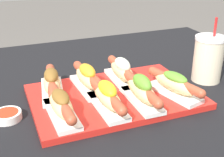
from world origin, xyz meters
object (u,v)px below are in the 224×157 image
(hot_dog_2, at_px, (142,90))
(hot_dog_4, at_px, (52,82))
(hot_dog_3, at_px, (175,84))
(hot_dog_0, at_px, (61,104))
(hot_dog_1, at_px, (107,96))
(sauce_bowl, at_px, (7,115))
(serving_tray, at_px, (115,96))
(drink_cup, at_px, (208,59))
(hot_dog_5, at_px, (88,78))
(hot_dog_6, at_px, (122,71))

(hot_dog_2, distance_m, hot_dog_4, 0.26)
(hot_dog_3, bearing_deg, hot_dog_0, 179.92)
(hot_dog_1, relative_size, sauce_bowl, 2.95)
(serving_tray, distance_m, drink_cup, 0.34)
(sauce_bowl, relative_size, drink_cup, 0.35)
(serving_tray, xyz_separation_m, hot_dog_2, (0.05, -0.07, 0.04))
(hot_dog_3, bearing_deg, hot_dog_2, -176.63)
(hot_dog_0, distance_m, hot_dog_2, 0.22)
(hot_dog_5, bearing_deg, hot_dog_3, -30.53)
(sauce_bowl, distance_m, drink_cup, 0.64)
(hot_dog_3, xyz_separation_m, drink_cup, (0.17, 0.08, 0.02))
(serving_tray, bearing_deg, hot_dog_5, 134.45)
(hot_dog_3, relative_size, hot_dog_6, 0.98)
(hot_dog_4, height_order, hot_dog_6, hot_dog_6)
(hot_dog_2, relative_size, drink_cup, 1.03)
(hot_dog_6, relative_size, sauce_bowl, 2.95)
(hot_dog_2, distance_m, sauce_bowl, 0.36)
(hot_dog_3, relative_size, hot_dog_4, 0.98)
(sauce_bowl, bearing_deg, hot_dog_1, -15.39)
(drink_cup, bearing_deg, hot_dog_5, 173.18)
(sauce_bowl, bearing_deg, hot_dog_5, 15.00)
(hot_dog_5, bearing_deg, hot_dog_0, -130.49)
(hot_dog_0, bearing_deg, hot_dog_4, 88.15)
(hot_dog_6, distance_m, sauce_bowl, 0.37)
(hot_dog_5, relative_size, sauce_bowl, 2.95)
(drink_cup, bearing_deg, hot_dog_4, 173.79)
(hot_dog_2, distance_m, hot_dog_6, 0.14)
(serving_tray, relative_size, hot_dog_6, 2.21)
(hot_dog_1, bearing_deg, hot_dog_2, -1.30)
(hot_dog_1, relative_size, hot_dog_6, 1.00)
(hot_dog_4, xyz_separation_m, hot_dog_6, (0.22, 0.00, 0.00))
(serving_tray, relative_size, sauce_bowl, 6.54)
(hot_dog_6, xyz_separation_m, sauce_bowl, (-0.36, -0.07, -0.04))
(hot_dog_5, bearing_deg, sauce_bowl, -165.00)
(hot_dog_3, bearing_deg, drink_cup, 25.24)
(hot_dog_0, xyz_separation_m, hot_dog_6, (0.23, 0.14, 0.00))
(hot_dog_3, height_order, hot_dog_6, hot_dog_6)
(hot_dog_0, height_order, hot_dog_3, same)
(hot_dog_0, relative_size, sauce_bowl, 2.95)
(hot_dog_4, relative_size, drink_cup, 1.02)
(hot_dog_3, xyz_separation_m, hot_dog_4, (-0.32, 0.14, 0.00))
(hot_dog_2, bearing_deg, hot_dog_5, 129.47)
(serving_tray, bearing_deg, hot_dog_0, -158.82)
(hot_dog_1, xyz_separation_m, hot_dog_2, (0.10, -0.00, 0.00))
(hot_dog_4, bearing_deg, sauce_bowl, -151.92)
(hot_dog_1, bearing_deg, hot_dog_0, 177.87)
(hot_dog_4, bearing_deg, hot_dog_6, 0.46)
(drink_cup, bearing_deg, hot_dog_3, -154.76)
(hot_dog_4, bearing_deg, serving_tray, -22.67)
(serving_tray, distance_m, hot_dog_5, 0.10)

